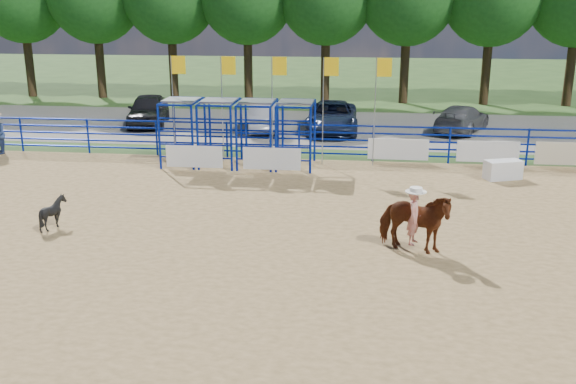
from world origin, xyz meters
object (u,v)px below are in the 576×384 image
object	(u,v)px
announcer_table	(503,170)
calf	(53,213)
car_a	(148,110)
car_d	(462,118)
car_c	(332,117)
car_b	(263,117)
horse_and_rider	(414,219)

from	to	relation	value
announcer_table	calf	size ratio (longest dim) A/B	1.41
announcer_table	car_a	distance (m)	18.54
car_d	announcer_table	bearing A→B (deg)	115.63
announcer_table	car_c	xyz separation A→B (m)	(-6.67, 8.11, 0.38)
car_b	car_a	bearing A→B (deg)	-17.86
car_a	car_c	bearing A→B (deg)	-15.74
car_a	car_d	xyz separation A→B (m)	(16.03, 0.14, -0.14)
announcer_table	car_b	bearing A→B (deg)	141.84
car_a	car_b	xyz separation A→B (m)	(6.23, -0.89, -0.10)
announcer_table	calf	bearing A→B (deg)	-153.15
car_a	car_b	size ratio (longest dim) A/B	1.11
car_b	horse_and_rider	bearing A→B (deg)	102.60
announcer_table	car_c	distance (m)	10.51
car_b	car_c	world-z (taller)	car_c
car_a	car_b	bearing A→B (deg)	-19.70
car_c	car_a	bearing A→B (deg)	173.87
car_a	car_b	distance (m)	6.29
calf	car_c	distance (m)	16.67
car_c	car_d	size ratio (longest dim) A/B	1.18
car_a	car_c	distance (m)	9.66
car_c	announcer_table	bearing A→B (deg)	-52.54
horse_and_rider	car_d	bearing A→B (deg)	78.28
announcer_table	car_a	world-z (taller)	car_a
calf	car_b	xyz separation A→B (m)	(3.69, 14.89, 0.22)
calf	announcer_table	bearing A→B (deg)	-92.66
horse_and_rider	car_c	size ratio (longest dim) A/B	0.46
horse_and_rider	calf	size ratio (longest dim) A/B	2.65
calf	car_d	bearing A→B (deg)	-69.79
announcer_table	car_b	xyz separation A→B (m)	(-10.08, 7.92, 0.33)
calf	car_c	bearing A→B (deg)	-54.72
calf	car_a	size ratio (longest dim) A/B	0.20
calf	car_b	world-z (taller)	car_b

